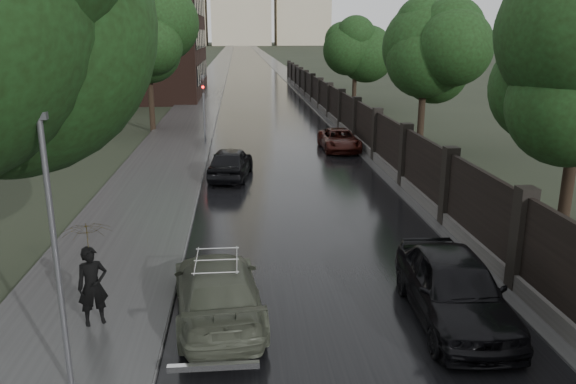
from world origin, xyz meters
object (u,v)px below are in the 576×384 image
(car_right_near, at_px, (454,287))
(car_right_far, at_px, (339,140))
(traffic_light, at_px, (204,104))
(tree_left_far, at_px, (148,50))
(tree_right_b, at_px, (425,59))
(tree_right_c, at_px, (356,50))
(lamp_post, at_px, (56,258))
(hatchback_left, at_px, (231,162))
(volga_sedan, at_px, (218,290))
(pedestrian_umbrella, at_px, (88,244))

(car_right_near, distance_m, car_right_far, 19.22)
(traffic_light, distance_m, car_right_near, 22.45)
(tree_left_far, distance_m, tree_right_b, 17.45)
(tree_right_b, xyz_separation_m, traffic_light, (-11.80, 2.99, -2.55))
(tree_right_c, bearing_deg, lamp_post, -108.52)
(hatchback_left, bearing_deg, car_right_far, -128.27)
(hatchback_left, bearing_deg, tree_left_far, -59.91)
(volga_sedan, bearing_deg, car_right_near, 167.60)
(tree_left_far, height_order, volga_sedan, tree_left_far)
(lamp_post, distance_m, hatchback_left, 15.96)
(volga_sedan, bearing_deg, hatchback_left, -96.60)
(tree_left_far, bearing_deg, car_right_far, -32.58)
(tree_left_far, height_order, car_right_near, tree_left_far)
(pedestrian_umbrella, bearing_deg, tree_right_c, 45.79)
(tree_left_far, relative_size, hatchback_left, 1.77)
(lamp_post, bearing_deg, tree_right_b, 57.82)
(tree_right_b, relative_size, traffic_light, 1.75)
(car_right_far, bearing_deg, tree_left_far, 146.36)
(car_right_far, bearing_deg, tree_right_c, 74.91)
(tree_right_c, xyz_separation_m, traffic_light, (-11.80, -15.01, -2.55))
(tree_right_c, relative_size, car_right_near, 1.49)
(tree_left_far, xyz_separation_m, pedestrian_umbrella, (2.46, -26.11, -3.24))
(tree_right_b, bearing_deg, car_right_far, 168.98)
(tree_right_b, bearing_deg, volga_sedan, -120.30)
(lamp_post, relative_size, hatchback_left, 1.22)
(tree_right_b, distance_m, car_right_near, 19.51)
(tree_right_b, xyz_separation_m, hatchback_left, (-10.24, -4.88, -4.24))
(tree_right_c, height_order, hatchback_left, tree_right_c)
(tree_left_far, height_order, lamp_post, tree_left_far)
(tree_right_c, distance_m, car_right_near, 36.96)
(volga_sedan, xyz_separation_m, car_right_near, (5.29, -0.60, 0.12))
(pedestrian_umbrella, bearing_deg, hatchback_left, 53.68)
(lamp_post, height_order, hatchback_left, lamp_post)
(traffic_light, relative_size, pedestrian_umbrella, 1.45)
(tree_left_far, relative_size, traffic_light, 1.85)
(hatchback_left, height_order, car_right_near, car_right_near)
(tree_right_c, xyz_separation_m, car_right_near, (-5.10, -36.37, -4.15))
(lamp_post, height_order, traffic_light, lamp_post)
(lamp_post, xyz_separation_m, hatchback_left, (2.66, 15.62, -1.96))
(tree_left_far, height_order, tree_right_b, tree_left_far)
(tree_right_b, height_order, traffic_light, tree_right_b)
(tree_right_c, bearing_deg, traffic_light, -128.18)
(car_right_near, bearing_deg, tree_right_b, 77.13)
(traffic_light, xyz_separation_m, car_right_far, (7.51, -2.16, -1.81))
(lamp_post, relative_size, car_right_far, 1.22)
(car_right_near, bearing_deg, tree_left_far, 114.16)
(lamp_post, height_order, pedestrian_umbrella, lamp_post)
(hatchback_left, height_order, pedestrian_umbrella, pedestrian_umbrella)
(car_right_near, bearing_deg, hatchback_left, 113.49)
(tree_right_b, distance_m, lamp_post, 24.33)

